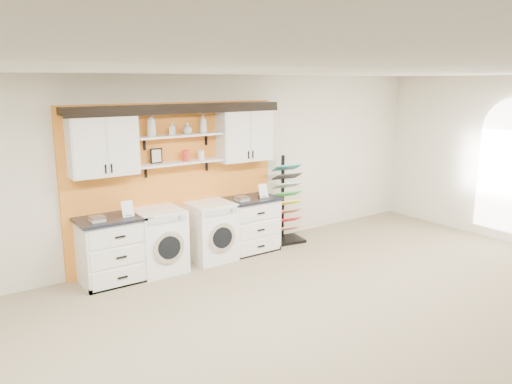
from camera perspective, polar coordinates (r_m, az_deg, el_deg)
floor at (r=5.05m, az=12.94°, el=-20.11°), size 10.00×10.00×0.00m
ceiling at (r=4.27m, az=14.81°, el=13.49°), size 10.00×10.00×0.00m
wall_back at (r=7.63m, az=-9.30°, el=2.56°), size 10.00×0.00×10.00m
accent_panel at (r=7.63m, az=-9.13°, el=1.04°), size 3.40×0.07×2.40m
upper_cabinet_left at (r=6.95m, az=-17.12°, el=5.21°), size 0.90×0.35×0.84m
upper_cabinet_right at (r=7.94m, az=-1.36°, el=6.60°), size 0.90×0.35×0.84m
shelf_lower at (r=7.43m, az=-8.66°, el=3.33°), size 1.32×0.28×0.03m
shelf_upper at (r=7.38m, az=-8.76°, el=6.40°), size 1.32×0.28×0.03m
crown_molding at (r=7.36m, az=-8.91°, el=9.49°), size 3.30×0.41×0.13m
window_arched at (r=9.33m, az=27.14°, el=3.04°), size 0.06×1.10×2.25m
picture_frame at (r=7.31m, az=-11.32°, el=4.07°), size 0.18×0.02×0.22m
canister_red at (r=7.46m, az=-8.00°, el=4.13°), size 0.11×0.11×0.16m
canister_cream at (r=7.58m, az=-6.31°, el=4.23°), size 0.10×0.10×0.14m
base_cabinet_left at (r=7.12m, az=-16.00°, el=-6.33°), size 0.93×0.66×0.91m
base_cabinet_right at (r=8.09m, az=-0.71°, el=-3.69°), size 0.90×0.66×0.88m
washer at (r=7.34m, az=-11.03°, el=-5.44°), size 0.66×0.71×0.92m
dryer at (r=7.72m, az=-5.18°, el=-4.49°), size 0.64×0.71×0.89m
sample_rack at (r=8.54m, az=3.47°, el=-2.49°), size 0.61×0.53×1.48m
soap_bottle_a at (r=7.18m, az=-11.87°, el=7.55°), size 0.13×0.13×0.33m
soap_bottle_b at (r=7.32m, az=-9.56°, el=7.15°), size 0.11×0.11×0.18m
soap_bottle_c at (r=7.43m, az=-7.85°, el=7.21°), size 0.18×0.18×0.16m
soap_bottle_d at (r=7.54m, az=-6.08°, el=7.81°), size 0.15×0.15×0.28m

